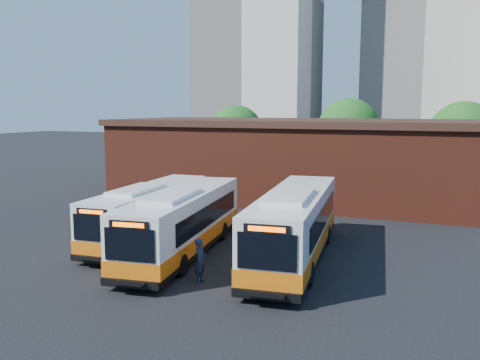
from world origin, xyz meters
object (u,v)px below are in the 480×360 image
at_px(bus_midwest, 150,214).
at_px(transit_worker, 200,260).
at_px(bus_mideast, 183,224).
at_px(bus_east, 295,228).

distance_m(bus_midwest, transit_worker, 7.94).
relative_size(bus_mideast, bus_east, 0.95).
relative_size(bus_midwest, bus_mideast, 0.94).
height_order(bus_midwest, bus_east, bus_east).
relative_size(bus_mideast, transit_worker, 6.55).
bearing_deg(bus_east, bus_midwest, 168.50).
bearing_deg(bus_midwest, bus_mideast, -35.00).
distance_m(bus_mideast, bus_east, 5.60).
relative_size(bus_east, transit_worker, 6.88).
bearing_deg(bus_mideast, bus_east, 3.66).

